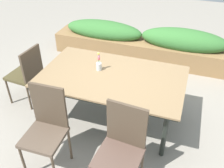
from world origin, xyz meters
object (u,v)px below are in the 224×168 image
chair_near_right (122,146)px  planter_box (142,43)px  flower_vase (99,65)px  dining_table (112,79)px  chair_near_left (46,126)px  chair_end_left (27,72)px

chair_near_right → planter_box: 2.76m
chair_near_right → flower_vase: chair_near_right is taller
dining_table → chair_near_right: 1.00m
chair_near_left → chair_end_left: 1.25m
chair_end_left → chair_near_left: bearing=-131.9°
dining_table → planter_box: size_ratio=0.53×
chair_near_left → chair_end_left: (-0.87, 0.90, -0.07)m
chair_end_left → chair_near_right: bearing=-114.0°
dining_table → planter_box: (-0.02, 1.81, -0.33)m
dining_table → chair_end_left: 1.28m
chair_near_left → planter_box: bearing=-99.4°
flower_vase → chair_near_right: bearing=-58.2°
dining_table → chair_near_right: chair_near_right is taller
dining_table → flower_vase: (-0.20, 0.08, 0.13)m
dining_table → chair_end_left: bearing=-179.8°
dining_table → chair_near_right: bearing=-65.8°
chair_near_left → flower_vase: (0.20, 0.98, 0.22)m
chair_near_right → chair_end_left: chair_near_right is taller
flower_vase → planter_box: bearing=84.0°
flower_vase → planter_box: size_ratio=0.08×
dining_table → chair_end_left: chair_end_left is taller
chair_end_left → planter_box: bearing=-30.3°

